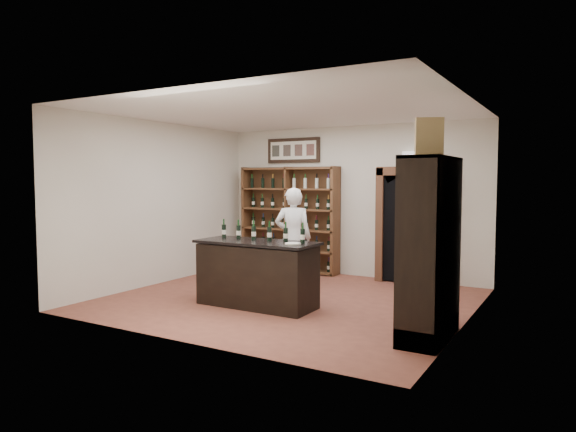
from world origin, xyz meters
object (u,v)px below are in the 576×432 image
object	(u,v)px
wine_shelf	(290,219)
side_cabinet	(432,277)
counter_bottle_0	(224,231)
shopkeeper	(293,238)
wine_crate	(429,137)
tasting_counter	(257,274)

from	to	relation	value
wine_shelf	side_cabinet	size ratio (longest dim) A/B	1.00
counter_bottle_0	shopkeeper	bearing A→B (deg)	68.72
side_cabinet	wine_crate	world-z (taller)	wine_crate
shopkeeper	wine_crate	bearing A→B (deg)	123.87
counter_bottle_0	side_cabinet	distance (m)	3.49
wine_crate	wine_shelf	bearing A→B (deg)	115.68
wine_shelf	shopkeeper	size ratio (longest dim) A/B	1.23
wine_shelf	wine_crate	bearing A→B (deg)	-40.93
shopkeeper	side_cabinet	bearing A→B (deg)	124.86
shopkeeper	wine_crate	xyz separation A→B (m)	(2.86, -1.80, 1.53)
tasting_counter	counter_bottle_0	size ratio (longest dim) A/B	6.27
tasting_counter	side_cabinet	bearing A→B (deg)	-6.28
wine_shelf	wine_crate	size ratio (longest dim) A/B	4.85
tasting_counter	shopkeeper	distance (m)	1.53
counter_bottle_0	side_cabinet	xyz separation A→B (m)	(3.44, -0.43, -0.35)
wine_shelf	wine_crate	distance (m)	5.16
tasting_counter	shopkeeper	world-z (taller)	shopkeeper
wine_shelf	side_cabinet	bearing A→B (deg)	-40.21
tasting_counter	shopkeeper	bearing A→B (deg)	97.70
wine_shelf	wine_crate	xyz separation A→B (m)	(3.77, -3.27, 1.33)
wine_shelf	shopkeeper	world-z (taller)	wine_shelf
wine_shelf	wine_crate	world-z (taller)	wine_crate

